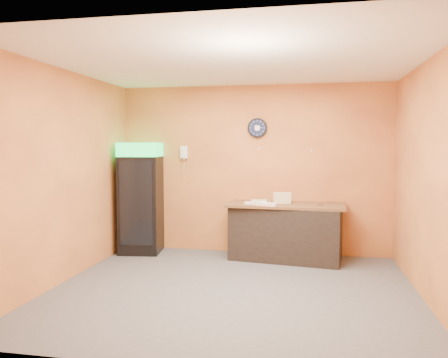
# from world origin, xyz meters

# --- Properties ---
(floor) EXTENTS (4.50, 4.50, 0.00)m
(floor) POSITION_xyz_m (0.00, 0.00, 0.00)
(floor) COLOR #47474C
(floor) RESTS_ON ground
(back_wall) EXTENTS (4.50, 0.02, 2.80)m
(back_wall) POSITION_xyz_m (0.00, 2.00, 1.40)
(back_wall) COLOR orange
(back_wall) RESTS_ON floor
(left_wall) EXTENTS (0.02, 4.00, 2.80)m
(left_wall) POSITION_xyz_m (-2.25, 0.00, 1.40)
(left_wall) COLOR orange
(left_wall) RESTS_ON floor
(right_wall) EXTENTS (0.02, 4.00, 2.80)m
(right_wall) POSITION_xyz_m (2.25, 0.00, 1.40)
(right_wall) COLOR orange
(right_wall) RESTS_ON floor
(ceiling) EXTENTS (4.50, 4.00, 0.02)m
(ceiling) POSITION_xyz_m (0.00, 0.00, 2.80)
(ceiling) COLOR white
(ceiling) RESTS_ON back_wall
(beverage_cooler) EXTENTS (0.72, 0.73, 1.85)m
(beverage_cooler) POSITION_xyz_m (-1.86, 1.61, 0.90)
(beverage_cooler) COLOR black
(beverage_cooler) RESTS_ON floor
(prep_counter) EXTENTS (1.78, 0.97, 0.85)m
(prep_counter) POSITION_xyz_m (0.57, 1.62, 0.42)
(prep_counter) COLOR black
(prep_counter) RESTS_ON floor
(wall_clock) EXTENTS (0.32, 0.06, 0.32)m
(wall_clock) POSITION_xyz_m (0.07, 1.97, 2.09)
(wall_clock) COLOR black
(wall_clock) RESTS_ON back_wall
(wall_phone) EXTENTS (0.12, 0.10, 0.21)m
(wall_phone) POSITION_xyz_m (-1.18, 1.95, 1.69)
(wall_phone) COLOR white
(wall_phone) RESTS_ON back_wall
(butcher_paper) EXTENTS (1.86, 0.91, 0.04)m
(butcher_paper) POSITION_xyz_m (0.57, 1.62, 0.87)
(butcher_paper) COLOR brown
(butcher_paper) RESTS_ON prep_counter
(sub_roll_stack) EXTENTS (0.29, 0.15, 0.17)m
(sub_roll_stack) POSITION_xyz_m (0.51, 1.65, 0.97)
(sub_roll_stack) COLOR beige
(sub_roll_stack) RESTS_ON butcher_paper
(wrapped_sandwich_left) EXTENTS (0.27, 0.14, 0.04)m
(wrapped_sandwich_left) POSITION_xyz_m (0.07, 1.45, 0.91)
(wrapped_sandwich_left) COLOR silver
(wrapped_sandwich_left) RESTS_ON butcher_paper
(wrapped_sandwich_mid) EXTENTS (0.33, 0.20, 0.04)m
(wrapped_sandwich_mid) POSITION_xyz_m (0.30, 1.35, 0.91)
(wrapped_sandwich_mid) COLOR silver
(wrapped_sandwich_mid) RESTS_ON butcher_paper
(wrapped_sandwich_right) EXTENTS (0.32, 0.20, 0.04)m
(wrapped_sandwich_right) POSITION_xyz_m (0.16, 1.70, 0.91)
(wrapped_sandwich_right) COLOR silver
(wrapped_sandwich_right) RESTS_ON butcher_paper
(kitchen_tool) EXTENTS (0.07, 0.07, 0.07)m
(kitchen_tool) POSITION_xyz_m (0.30, 1.65, 0.92)
(kitchen_tool) COLOR silver
(kitchen_tool) RESTS_ON butcher_paper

